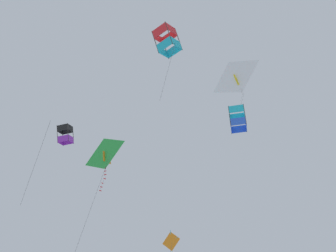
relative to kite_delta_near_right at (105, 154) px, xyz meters
name	(u,v)px	position (x,y,z in m)	size (l,w,h in m)	color
kite_delta_near_right	(105,154)	(0.00, 0.00, 0.00)	(3.08, 1.65, 10.14)	green
kite_box_upper_right	(167,41)	(7.54, -2.25, 5.82)	(1.43, 2.15, 7.99)	red
kite_diamond_mid_left	(171,244)	(2.55, 4.91, -6.19)	(2.06, 1.28, 8.82)	orange
kite_box_highest	(65,135)	(1.38, -4.93, -2.51)	(2.71, 2.44, 5.57)	black
kite_delta_far_centre	(236,78)	(10.36, 2.80, 4.33)	(3.28, 1.48, 3.50)	white
kite_box_low_drifter	(238,119)	(7.70, 7.83, 5.56)	(2.01, 2.20, 2.35)	#1EB2C6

